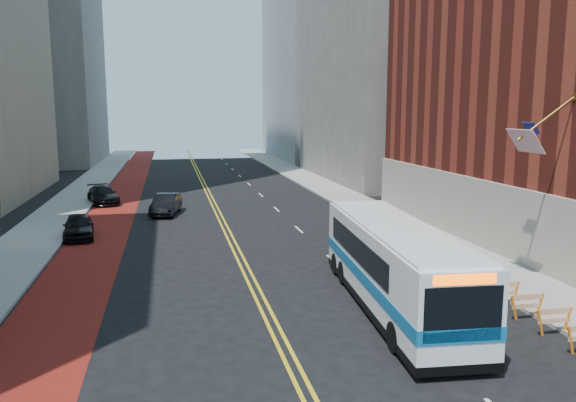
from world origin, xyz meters
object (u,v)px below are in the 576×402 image
(car_c, at_px, (103,195))
(transit_bus, at_px, (393,264))
(car_a, at_px, (78,226))
(car_b, at_px, (166,204))

(car_c, bearing_deg, transit_bus, -80.44)
(transit_bus, height_order, car_a, transit_bus)
(transit_bus, bearing_deg, car_c, 120.52)
(transit_bus, bearing_deg, car_b, 115.92)
(car_c, bearing_deg, car_b, -66.59)
(transit_bus, xyz_separation_m, car_b, (-9.04, 23.02, -1.02))
(car_a, xyz_separation_m, car_b, (5.35, 7.10, 0.03))
(transit_bus, xyz_separation_m, car_c, (-14.34, 29.37, -1.06))
(car_a, bearing_deg, car_b, 46.14)
(transit_bus, distance_m, car_b, 24.75)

